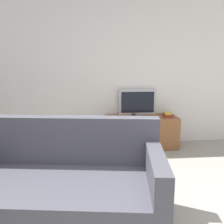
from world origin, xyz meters
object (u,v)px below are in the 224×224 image
Objects in this scene: tv_stand at (141,132)px; book_stack at (168,114)px; remote_on_stand at (134,115)px; television at (137,102)px; couch at (59,192)px.

tv_stand is 0.55m from book_stack.
tv_stand is at bearing -31.41° from remote_on_stand.
book_stack is 1.41× the size of remote_on_stand.
television is at bearing 152.80° from book_stack.
couch is 12.74× the size of remote_on_stand.
book_stack is (1.67, 2.04, 0.28)m from couch.
television is 2.62m from couch.
tv_stand is 5.49× the size of book_stack.
tv_stand is 2.41m from couch.
couch reaches higher than book_stack.
book_stack is at bearing -11.22° from remote_on_stand.
remote_on_stand is at bearing -119.36° from television.
couch is (-1.22, -2.08, 0.03)m from tv_stand.
television is 0.58m from book_stack.
book_stack reaches higher than tv_stand.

